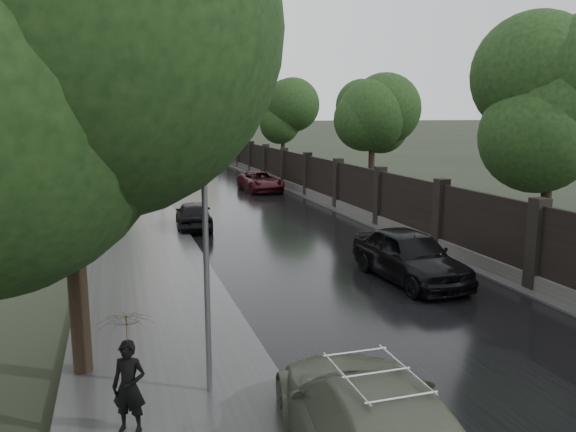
% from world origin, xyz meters
% --- Properties ---
extents(ground, '(800.00, 800.00, 0.00)m').
position_xyz_m(ground, '(0.00, 0.00, 0.00)').
color(ground, black).
rests_on(ground, ground).
extents(road, '(8.00, 420.00, 0.02)m').
position_xyz_m(road, '(0.00, 190.00, 0.01)').
color(road, black).
rests_on(road, ground).
extents(sidewalk_left, '(4.00, 420.00, 0.16)m').
position_xyz_m(sidewalk_left, '(-6.00, 190.00, 0.08)').
color(sidewalk_left, '#2D2D2D').
rests_on(sidewalk_left, ground).
extents(verge_right, '(3.00, 420.00, 0.08)m').
position_xyz_m(verge_right, '(5.50, 190.00, 0.04)').
color(verge_right, '#2D2D2D').
rests_on(verge_right, ground).
extents(fence_right, '(0.45, 75.72, 2.70)m').
position_xyz_m(fence_right, '(4.60, 32.01, 1.01)').
color(fence_right, '#383533').
rests_on(fence_right, ground).
extents(tree_left_near, '(5.44, 5.44, 9.16)m').
position_xyz_m(tree_left_near, '(-7.60, 3.00, 6.42)').
color(tree_left_near, black).
rests_on(tree_left_near, ground).
extents(tree_left_far, '(4.25, 4.25, 7.39)m').
position_xyz_m(tree_left_far, '(-8.00, 30.00, 5.24)').
color(tree_left_far, black).
rests_on(tree_left_far, ground).
extents(tree_right_a, '(4.08, 4.08, 7.01)m').
position_xyz_m(tree_right_a, '(7.50, 8.00, 4.95)').
color(tree_right_a, black).
rests_on(tree_right_a, ground).
extents(tree_right_b, '(4.08, 4.08, 7.01)m').
position_xyz_m(tree_right_b, '(7.50, 22.00, 4.95)').
color(tree_right_b, black).
rests_on(tree_right_b, ground).
extents(tree_right_c, '(4.08, 4.08, 7.01)m').
position_xyz_m(tree_right_c, '(7.50, 40.00, 4.95)').
color(tree_right_c, black).
rests_on(tree_right_c, ground).
extents(lamp_post, '(0.25, 0.12, 5.11)m').
position_xyz_m(lamp_post, '(-5.40, 1.50, 2.67)').
color(lamp_post, '#59595E').
rests_on(lamp_post, ground).
extents(traffic_light, '(0.16, 0.32, 4.00)m').
position_xyz_m(traffic_light, '(-4.30, 24.99, 2.40)').
color(traffic_light, '#59595E').
rests_on(traffic_light, ground).
extents(stalinist_tower, '(92.00, 30.00, 159.00)m').
position_xyz_m(stalinist_tower, '(0.00, 300.00, 38.38)').
color(stalinist_tower, tan).
rests_on(stalinist_tower, ground).
extents(volga_sedan, '(2.89, 5.62, 1.56)m').
position_xyz_m(volga_sedan, '(-3.60, -1.45, 0.78)').
color(volga_sedan, '#515745').
rests_on(volga_sedan, ground).
extents(hatchback_left, '(1.79, 3.86, 1.28)m').
position_xyz_m(hatchback_left, '(-3.60, 16.70, 0.64)').
color(hatchback_left, black).
rests_on(hatchback_left, ground).
extents(car_right_near, '(2.17, 4.80, 1.60)m').
position_xyz_m(car_right_near, '(1.60, 6.88, 0.80)').
color(car_right_near, black).
rests_on(car_right_near, ground).
extents(car_right_far, '(2.38, 4.81, 1.31)m').
position_xyz_m(car_right_far, '(2.32, 27.88, 0.66)').
color(car_right_far, '#340B11').
rests_on(car_right_far, ground).
extents(pedestrian_umbrella, '(1.14, 1.15, 2.31)m').
position_xyz_m(pedestrian_umbrella, '(-6.78, 0.57, 1.69)').
color(pedestrian_umbrella, black).
rests_on(pedestrian_umbrella, sidewalk_left).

